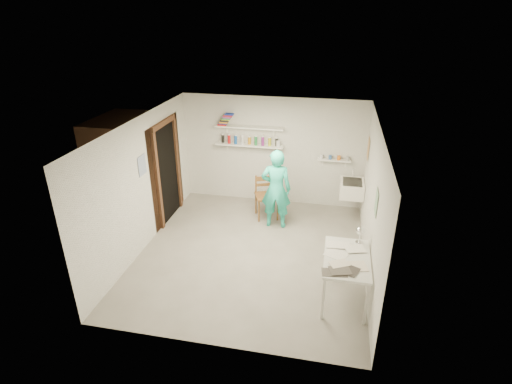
% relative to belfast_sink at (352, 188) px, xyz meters
% --- Properties ---
extents(floor, '(4.00, 4.50, 0.02)m').
position_rel_belfast_sink_xyz_m(floor, '(-1.75, -1.70, -0.71)').
color(floor, slate).
rests_on(floor, ground).
extents(ceiling, '(4.00, 4.50, 0.02)m').
position_rel_belfast_sink_xyz_m(ceiling, '(-1.75, -1.70, 1.71)').
color(ceiling, silver).
rests_on(ceiling, wall_back).
extents(wall_back, '(4.00, 0.02, 2.40)m').
position_rel_belfast_sink_xyz_m(wall_back, '(-1.75, 0.56, 0.50)').
color(wall_back, silver).
rests_on(wall_back, ground).
extents(wall_front, '(4.00, 0.02, 2.40)m').
position_rel_belfast_sink_xyz_m(wall_front, '(-1.75, -3.96, 0.50)').
color(wall_front, silver).
rests_on(wall_front, ground).
extents(wall_left, '(0.02, 4.50, 2.40)m').
position_rel_belfast_sink_xyz_m(wall_left, '(-3.76, -1.70, 0.50)').
color(wall_left, silver).
rests_on(wall_left, ground).
extents(wall_right, '(0.02, 4.50, 2.40)m').
position_rel_belfast_sink_xyz_m(wall_right, '(0.26, -1.70, 0.50)').
color(wall_right, silver).
rests_on(wall_right, ground).
extents(doorway_recess, '(0.02, 0.90, 2.00)m').
position_rel_belfast_sink_xyz_m(doorway_recess, '(-3.74, -0.65, 0.30)').
color(doorway_recess, black).
rests_on(doorway_recess, wall_left).
extents(corridor_box, '(1.40, 1.50, 2.10)m').
position_rel_belfast_sink_xyz_m(corridor_box, '(-4.45, -0.65, 0.35)').
color(corridor_box, brown).
rests_on(corridor_box, ground).
extents(door_lintel, '(0.06, 1.05, 0.10)m').
position_rel_belfast_sink_xyz_m(door_lintel, '(-3.72, -0.65, 1.35)').
color(door_lintel, brown).
rests_on(door_lintel, wall_left).
extents(door_jamb_near, '(0.06, 0.10, 2.00)m').
position_rel_belfast_sink_xyz_m(door_jamb_near, '(-3.72, -1.15, 0.30)').
color(door_jamb_near, brown).
rests_on(door_jamb_near, ground).
extents(door_jamb_far, '(0.06, 0.10, 2.00)m').
position_rel_belfast_sink_xyz_m(door_jamb_far, '(-3.72, -0.15, 0.30)').
color(door_jamb_far, brown).
rests_on(door_jamb_far, ground).
extents(shelf_lower, '(1.50, 0.22, 0.03)m').
position_rel_belfast_sink_xyz_m(shelf_lower, '(-2.25, 0.43, 0.65)').
color(shelf_lower, white).
rests_on(shelf_lower, wall_back).
extents(shelf_upper, '(1.50, 0.22, 0.03)m').
position_rel_belfast_sink_xyz_m(shelf_upper, '(-2.25, 0.43, 1.05)').
color(shelf_upper, white).
rests_on(shelf_upper, wall_back).
extents(ledge_shelf, '(0.70, 0.14, 0.03)m').
position_rel_belfast_sink_xyz_m(ledge_shelf, '(-0.40, 0.47, 0.42)').
color(ledge_shelf, white).
rests_on(ledge_shelf, wall_back).
extents(poster_left, '(0.01, 0.28, 0.36)m').
position_rel_belfast_sink_xyz_m(poster_left, '(-3.74, -1.65, 0.85)').
color(poster_left, '#334C7F').
rests_on(poster_left, wall_left).
extents(poster_right_a, '(0.01, 0.34, 0.42)m').
position_rel_belfast_sink_xyz_m(poster_right_a, '(0.24, 0.10, 0.85)').
color(poster_right_a, '#995933').
rests_on(poster_right_a, wall_right).
extents(poster_right_b, '(0.01, 0.30, 0.38)m').
position_rel_belfast_sink_xyz_m(poster_right_b, '(0.24, -2.25, 0.80)').
color(poster_right_b, '#3F724C').
rests_on(poster_right_b, wall_right).
extents(belfast_sink, '(0.48, 0.60, 0.30)m').
position_rel_belfast_sink_xyz_m(belfast_sink, '(0.00, 0.00, 0.00)').
color(belfast_sink, white).
rests_on(belfast_sink, wall_right).
extents(man, '(0.61, 0.42, 1.64)m').
position_rel_belfast_sink_xyz_m(man, '(-1.49, -0.60, 0.12)').
color(man, '#28C8AC').
rests_on(man, ground).
extents(wall_clock, '(0.30, 0.05, 0.29)m').
position_rel_belfast_sink_xyz_m(wall_clock, '(-1.48, -0.38, 0.39)').
color(wall_clock, '#FAECAA').
rests_on(wall_clock, man).
extents(wooden_chair, '(0.58, 0.57, 0.98)m').
position_rel_belfast_sink_xyz_m(wooden_chair, '(-1.73, -0.27, -0.21)').
color(wooden_chair, brown).
rests_on(wooden_chair, ground).
extents(work_table, '(0.67, 1.12, 0.74)m').
position_rel_belfast_sink_xyz_m(work_table, '(-0.11, -2.63, -0.33)').
color(work_table, silver).
rests_on(work_table, ground).
extents(desk_lamp, '(0.14, 0.14, 0.14)m').
position_rel_belfast_sink_xyz_m(desk_lamp, '(0.07, -2.19, 0.26)').
color(desk_lamp, silver).
rests_on(desk_lamp, work_table).
extents(spray_cans, '(1.31, 0.06, 0.17)m').
position_rel_belfast_sink_xyz_m(spray_cans, '(-2.25, 0.43, 0.75)').
color(spray_cans, black).
rests_on(spray_cans, shelf_lower).
extents(book_stack, '(0.34, 0.14, 0.25)m').
position_rel_belfast_sink_xyz_m(book_stack, '(-2.77, 0.43, 1.19)').
color(book_stack, red).
rests_on(book_stack, shelf_upper).
extents(ledge_pots, '(0.48, 0.07, 0.09)m').
position_rel_belfast_sink_xyz_m(ledge_pots, '(-0.40, 0.47, 0.48)').
color(ledge_pots, silver).
rests_on(ledge_pots, ledge_shelf).
extents(papers, '(0.30, 0.22, 0.03)m').
position_rel_belfast_sink_xyz_m(papers, '(-0.11, -2.63, 0.06)').
color(papers, silver).
rests_on(papers, work_table).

